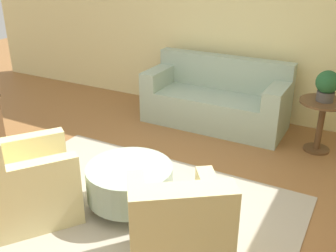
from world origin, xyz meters
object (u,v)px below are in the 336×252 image
side_table (322,117)px  armchair_right (177,238)px  couch (216,101)px  potted_plant_on_side_table (327,85)px  ottoman_table (130,182)px  armchair_left (25,183)px

side_table → armchair_right: bearing=-102.3°
couch → armchair_right: couch is taller
side_table → potted_plant_on_side_table: size_ratio=1.78×
armchair_right → side_table: armchair_right is taller
ottoman_table → side_table: 2.63m
armchair_right → ottoman_table: bearing=144.2°
couch → side_table: couch is taller
ottoman_table → potted_plant_on_side_table: bearing=56.7°
couch → potted_plant_on_side_table: 1.60m
side_table → potted_plant_on_side_table: (-0.00, 0.00, 0.42)m
armchair_right → ottoman_table: (-0.83, 0.60, -0.08)m
armchair_left → potted_plant_on_side_table: size_ratio=2.78×
armchair_left → armchair_right: 1.61m
couch → potted_plant_on_side_table: bearing=-7.3°
couch → ottoman_table: couch is taller
side_table → ottoman_table: bearing=-123.3°
armchair_left → side_table: 3.57m
armchair_left → couch: bearing=76.4°
armchair_left → armchair_right: (1.61, 0.00, 0.00)m
couch → ottoman_table: 2.38m
couch → armchair_right: bearing=-73.4°
side_table → armchair_left: bearing=-128.5°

